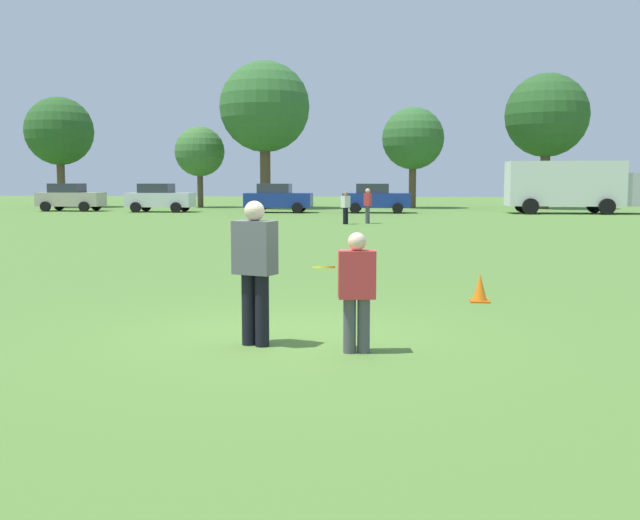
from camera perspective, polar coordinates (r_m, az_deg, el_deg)
ground_plane at (r=9.67m, az=-2.78°, el=-6.00°), size 164.35×164.35×0.00m
player_thrower at (r=9.07m, az=-5.06°, el=-0.36°), size 0.57×0.44×1.79m
player_defender at (r=8.69m, az=2.86°, el=-2.03°), size 0.46×0.31×1.43m
frisbee at (r=8.79m, az=0.32°, el=-0.57°), size 0.27×0.27×0.07m
traffic_cone at (r=12.68m, az=12.26°, el=-2.16°), size 0.32×0.32×0.48m
parked_car_near_left at (r=51.56m, az=-18.77°, el=4.63°), size 4.23×2.27×1.82m
parked_car_mid_left at (r=48.51m, az=-12.31°, el=4.74°), size 4.23×2.27×1.82m
parked_car_center at (r=46.61m, az=-3.29°, el=4.82°), size 4.23×2.27×1.82m
parked_car_mid_right at (r=46.27m, az=4.34°, el=4.80°), size 4.23×2.27×1.82m
box_truck at (r=47.63m, az=19.10°, el=5.52°), size 8.54×3.11×3.18m
bystander_sideline_watcher at (r=34.87m, az=3.71°, el=4.37°), size 0.36×0.50×1.65m
bystander_far_jogger at (r=34.26m, az=1.99°, el=4.22°), size 0.43×0.48×1.52m
tree_west_maple at (r=58.91m, az=-19.52°, el=9.35°), size 5.04×5.04×8.19m
tree_center_elm at (r=56.09m, az=-9.29°, el=8.26°), size 3.70×3.70×6.01m
tree_east_birch at (r=53.86m, az=-4.30°, el=11.70°), size 6.45×6.45×10.49m
tree_east_oak at (r=54.60m, az=7.21°, el=9.29°), size 4.50×4.50×7.31m
tree_far_east_pine at (r=55.27m, az=17.13°, el=10.61°), size 5.86×5.86×9.53m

